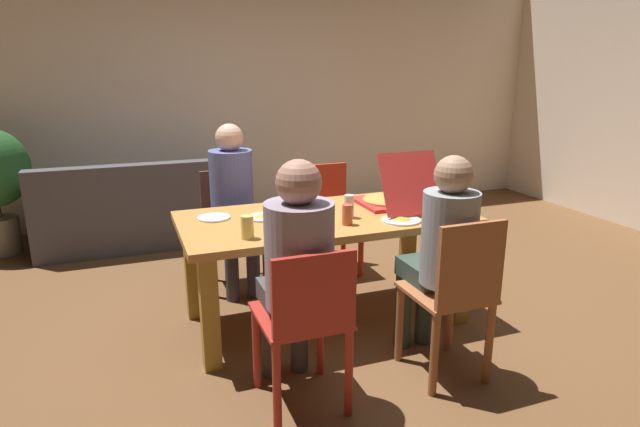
% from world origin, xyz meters
% --- Properties ---
extents(ground_plane, '(20.00, 20.00, 0.00)m').
position_xyz_m(ground_plane, '(0.00, 0.00, 0.00)').
color(ground_plane, brown).
extents(back_wall, '(7.69, 0.12, 2.92)m').
position_xyz_m(back_wall, '(0.00, 2.85, 1.46)').
color(back_wall, '#F4E4D0').
rests_on(back_wall, ground).
extents(dining_table, '(1.86, 0.91, 0.74)m').
position_xyz_m(dining_table, '(0.00, 0.00, 0.62)').
color(dining_table, '#B17837').
rests_on(dining_table, ground).
extents(chair_0, '(0.44, 0.42, 0.88)m').
position_xyz_m(chair_0, '(-0.45, 0.88, 0.52)').
color(chair_0, '#543227').
rests_on(chair_0, ground).
extents(person_0, '(0.32, 0.49, 1.26)m').
position_xyz_m(person_0, '(-0.45, 0.75, 0.74)').
color(person_0, '#3D3B4E').
rests_on(person_0, ground).
extents(chair_1, '(0.40, 0.43, 0.93)m').
position_xyz_m(chair_1, '(0.38, -0.91, 0.50)').
color(chair_1, '#9B5934').
rests_on(chair_1, ground).
extents(person_1, '(0.30, 0.52, 1.23)m').
position_xyz_m(person_1, '(0.38, -0.76, 0.72)').
color(person_1, '#304139').
rests_on(person_1, ground).
extents(chair_2, '(0.42, 0.45, 0.87)m').
position_xyz_m(chair_2, '(-0.45, -0.89, 0.49)').
color(chair_2, '#AE2B22').
rests_on(chair_2, ground).
extents(person_2, '(0.34, 0.49, 1.26)m').
position_xyz_m(person_2, '(-0.45, -0.77, 0.75)').
color(person_2, '#423E3D').
rests_on(person_2, ground).
extents(chair_3, '(0.39, 0.43, 0.88)m').
position_xyz_m(chair_3, '(0.38, 0.87, 0.47)').
color(chair_3, '#B0311B').
rests_on(chair_3, ground).
extents(pizza_box_0, '(0.41, 0.60, 0.40)m').
position_xyz_m(pizza_box_0, '(0.52, 0.06, 0.79)').
color(pizza_box_0, red).
rests_on(pizza_box_0, dining_table).
extents(plate_0, '(0.21, 0.21, 0.03)m').
position_xyz_m(plate_0, '(-0.40, 0.08, 0.74)').
color(plate_0, white).
rests_on(plate_0, dining_table).
extents(plate_1, '(0.24, 0.24, 0.03)m').
position_xyz_m(plate_1, '(0.39, -0.29, 0.74)').
color(plate_1, white).
rests_on(plate_1, dining_table).
extents(plate_2, '(0.21, 0.21, 0.01)m').
position_xyz_m(plate_2, '(-0.69, 0.18, 0.74)').
color(plate_2, white).
rests_on(plate_2, dining_table).
extents(plate_3, '(0.24, 0.24, 0.03)m').
position_xyz_m(plate_3, '(-0.25, -0.29, 0.74)').
color(plate_3, white).
rests_on(plate_3, dining_table).
extents(drinking_glass_0, '(0.06, 0.06, 0.11)m').
position_xyz_m(drinking_glass_0, '(-0.05, -0.08, 0.79)').
color(drinking_glass_0, silver).
rests_on(drinking_glass_0, dining_table).
extents(drinking_glass_1, '(0.06, 0.06, 0.15)m').
position_xyz_m(drinking_glass_1, '(0.12, -0.10, 0.81)').
color(drinking_glass_1, silver).
rests_on(drinking_glass_1, dining_table).
extents(drinking_glass_2, '(0.07, 0.07, 0.13)m').
position_xyz_m(drinking_glass_2, '(-0.58, -0.29, 0.80)').
color(drinking_glass_2, '#DEC15F').
rests_on(drinking_glass_2, dining_table).
extents(drinking_glass_3, '(0.07, 0.07, 0.13)m').
position_xyz_m(drinking_glass_3, '(0.05, -0.24, 0.80)').
color(drinking_glass_3, '#BE4F2F').
rests_on(drinking_glass_3, dining_table).
extents(couch, '(1.91, 0.90, 0.82)m').
position_xyz_m(couch, '(-1.05, 2.17, 0.29)').
color(couch, '#484549').
rests_on(couch, ground).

